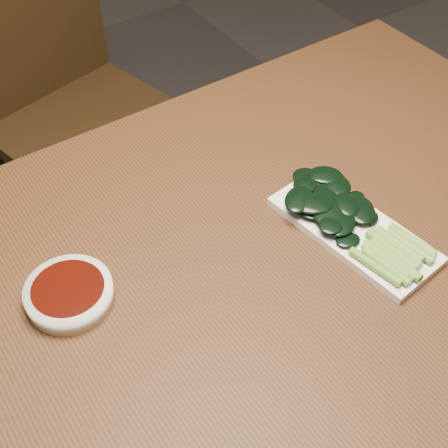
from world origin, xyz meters
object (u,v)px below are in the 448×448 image
at_px(sauce_bowl, 69,294).
at_px(serving_plate, 353,230).
at_px(table, 230,283).
at_px(chair_far, 71,100).
at_px(gai_lan, 343,213).

height_order(sauce_bowl, serving_plate, sauce_bowl).
height_order(table, serving_plate, serving_plate).
distance_m(table, chair_far, 0.90).
bearing_deg(sauce_bowl, chair_far, 68.23).
distance_m(sauce_bowl, serving_plate, 0.45).
xyz_separation_m(table, serving_plate, (0.19, -0.07, 0.08)).
bearing_deg(chair_far, serving_plate, -97.38).
bearing_deg(table, sauce_bowl, 166.06).
bearing_deg(sauce_bowl, gai_lan, -14.07).
bearing_deg(table, gai_lan, -14.24).
height_order(table, gai_lan, gai_lan).
distance_m(table, gai_lan, 0.21).
relative_size(table, serving_plate, 4.92).
xyz_separation_m(chair_far, serving_plate, (0.10, -0.95, 0.27)).
distance_m(chair_far, gai_lan, 0.97).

